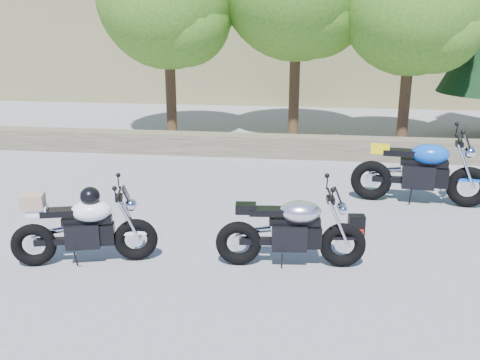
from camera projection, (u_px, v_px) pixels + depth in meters
name	position (u px, v px, depth m)	size (l,w,h in m)	color
ground	(217.00, 250.00, 7.62)	(90.00, 90.00, 0.00)	gray
stone_wall	(256.00, 145.00, 12.77)	(22.00, 0.55, 0.50)	brown
tree_decid_right	(418.00, 4.00, 12.72)	(3.54, 3.54, 5.41)	#382314
silver_bike	(292.00, 231.00, 7.01)	(1.99, 0.63, 1.00)	black
white_bike	(83.00, 226.00, 7.08)	(1.89, 0.75, 1.07)	black
blue_bike	(421.00, 172.00, 9.38)	(2.37, 0.75, 1.19)	black
backpack	(356.00, 226.00, 8.06)	(0.26, 0.23, 0.33)	black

